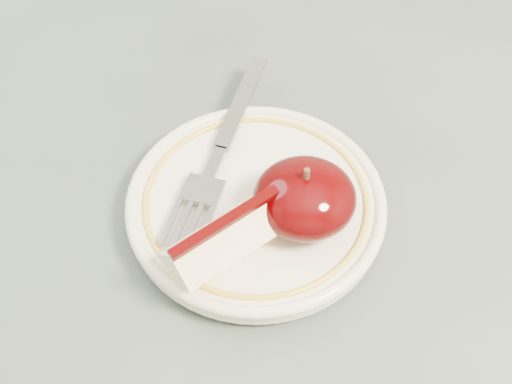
{
  "coord_description": "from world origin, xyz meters",
  "views": [
    {
      "loc": [
        0.02,
        -0.25,
        1.16
      ],
      "look_at": [
        0.02,
        0.05,
        0.78
      ],
      "focal_mm": 50.0,
      "sensor_mm": 36.0,
      "label": 1
    }
  ],
  "objects_px": {
    "table": "(229,337)",
    "apple_half": "(305,198)",
    "fork": "(220,150)",
    "plate": "(256,204)"
  },
  "relations": [
    {
      "from": "table",
      "to": "apple_half",
      "type": "relative_size",
      "value": 13.08
    },
    {
      "from": "table",
      "to": "fork",
      "type": "xyz_separation_m",
      "value": [
        -0.0,
        0.09,
        0.11
      ]
    },
    {
      "from": "fork",
      "to": "plate",
      "type": "bearing_deg",
      "value": -131.88
    },
    {
      "from": "table",
      "to": "fork",
      "type": "relative_size",
      "value": 4.78
    },
    {
      "from": "plate",
      "to": "apple_half",
      "type": "relative_size",
      "value": 2.64
    },
    {
      "from": "plate",
      "to": "fork",
      "type": "relative_size",
      "value": 0.97
    },
    {
      "from": "fork",
      "to": "apple_half",
      "type": "bearing_deg",
      "value": -117.53
    },
    {
      "from": "apple_half",
      "to": "fork",
      "type": "distance_m",
      "value": 0.08
    },
    {
      "from": "table",
      "to": "apple_half",
      "type": "bearing_deg",
      "value": 34.63
    },
    {
      "from": "apple_half",
      "to": "table",
      "type": "bearing_deg",
      "value": -145.37
    }
  ]
}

